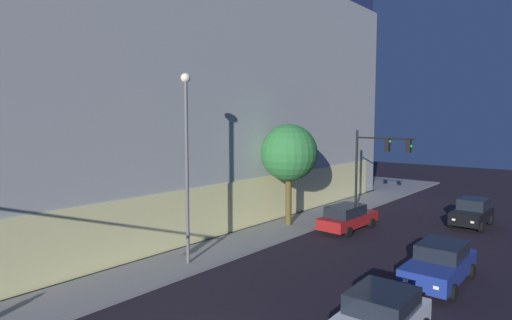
# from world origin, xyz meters

# --- Properties ---
(modern_building) EXTENTS (36.04, 25.30, 19.54)m
(modern_building) POSITION_xyz_m (12.46, 20.94, 9.69)
(modern_building) COLOR #4C4C51
(modern_building) RESTS_ON ground
(traffic_light_far_corner) EXTENTS (0.43, 4.47, 5.93)m
(traffic_light_far_corner) POSITION_xyz_m (21.42, 4.28, 4.29)
(traffic_light_far_corner) COLOR black
(traffic_light_far_corner) RESTS_ON sidewalk_corner
(street_lamp_sidewalk) EXTENTS (0.44, 0.44, 8.73)m
(street_lamp_sidewalk) POSITION_xyz_m (4.97, 6.27, 5.56)
(street_lamp_sidewalk) COLOR #5A5A5A
(street_lamp_sidewalk) RESTS_ON sidewalk_corner
(sidewalk_tree) EXTENTS (3.60, 3.60, 6.42)m
(sidewalk_tree) POSITION_xyz_m (13.98, 6.93, 4.74)
(sidewalk_tree) COLOR #51451E
(sidewalk_tree) RESTS_ON sidewalk_corner
(car_white) EXTENTS (4.13, 2.24, 1.59)m
(car_white) POSITION_xyz_m (4.02, -3.43, 0.81)
(car_white) COLOR silver
(car_white) RESTS_ON ground
(car_blue) EXTENTS (4.72, 2.12, 1.64)m
(car_blue) POSITION_xyz_m (10.28, -3.37, 0.83)
(car_blue) COLOR navy
(car_blue) RESTS_ON ground
(car_red) EXTENTS (4.77, 2.10, 1.59)m
(car_red) POSITION_xyz_m (15.62, 3.64, 0.81)
(car_red) COLOR maroon
(car_red) RESTS_ON ground
(car_black) EXTENTS (4.08, 2.05, 1.77)m
(car_black) POSITION_xyz_m (21.64, -2.09, 0.89)
(car_black) COLOR black
(car_black) RESTS_ON ground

